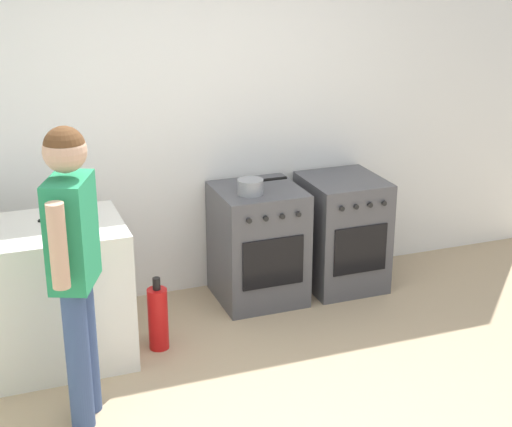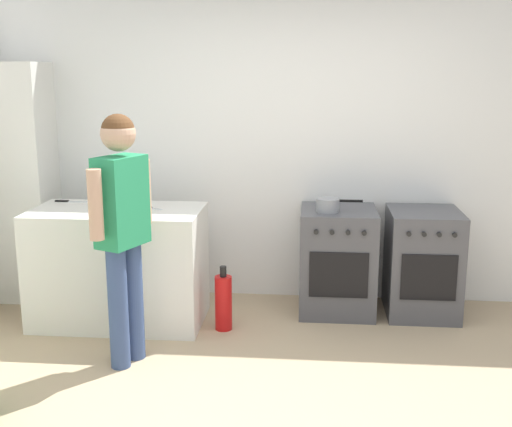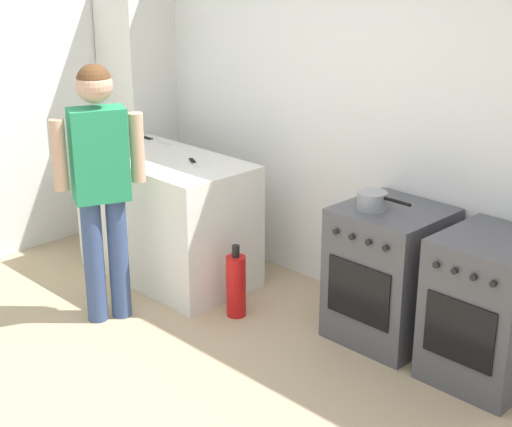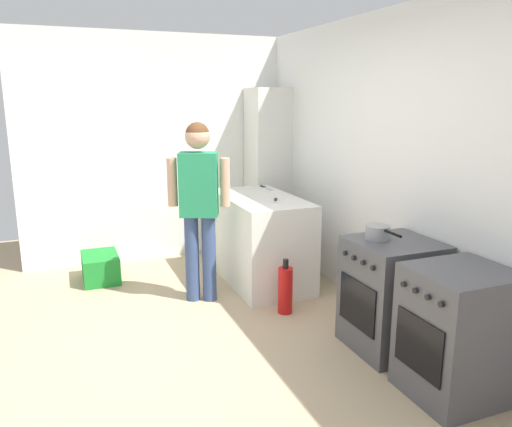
% 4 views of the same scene
% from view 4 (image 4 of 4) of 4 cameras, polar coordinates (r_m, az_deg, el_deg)
% --- Properties ---
extents(ground_plane, '(8.00, 8.00, 0.00)m').
position_cam_4_polar(ground_plane, '(3.82, -8.94, -16.60)').
color(ground_plane, tan).
extents(back_wall, '(6.00, 0.10, 2.60)m').
position_cam_4_polar(back_wall, '(4.22, 17.17, 4.60)').
color(back_wall, white).
rests_on(back_wall, ground).
extents(side_wall_left, '(0.10, 3.10, 2.60)m').
position_cam_4_polar(side_wall_left, '(5.98, -11.27, 7.25)').
color(side_wall_left, white).
rests_on(side_wall_left, ground).
extents(counter_unit, '(1.30, 0.70, 0.90)m').
position_cam_4_polar(counter_unit, '(5.17, 0.52, -2.98)').
color(counter_unit, silver).
rests_on(counter_unit, ground).
extents(oven_left, '(0.60, 0.62, 0.85)m').
position_cam_4_polar(oven_left, '(3.96, 15.24, -8.97)').
color(oven_left, '#4C4C51').
rests_on(oven_left, ground).
extents(oven_right, '(0.56, 0.62, 0.85)m').
position_cam_4_polar(oven_right, '(3.49, 22.05, -12.57)').
color(oven_right, '#4C4C51').
rests_on(oven_right, ground).
extents(pot, '(0.36, 0.18, 0.11)m').
position_cam_4_polar(pot, '(3.82, 13.76, -2.12)').
color(pot, gray).
rests_on(pot, oven_left).
extents(knife_carving, '(0.33, 0.04, 0.01)m').
position_cam_4_polar(knife_carving, '(5.54, 1.15, 2.93)').
color(knife_carving, silver).
rests_on(knife_carving, counter_unit).
extents(knife_paring, '(0.20, 0.12, 0.01)m').
position_cam_4_polar(knife_paring, '(4.88, 2.24, 1.53)').
color(knife_paring, silver).
rests_on(knife_paring, counter_unit).
extents(person, '(0.32, 0.53, 1.67)m').
position_cam_4_polar(person, '(4.58, -6.53, 1.98)').
color(person, '#384C7A').
rests_on(person, ground).
extents(fire_extinguisher, '(0.13, 0.13, 0.50)m').
position_cam_4_polar(fire_extinguisher, '(4.49, 3.37, -8.69)').
color(fire_extinguisher, red).
rests_on(fire_extinguisher, ground).
extents(recycling_crate_lower, '(0.52, 0.36, 0.28)m').
position_cam_4_polar(recycling_crate_lower, '(5.53, -17.34, -5.89)').
color(recycling_crate_lower, '#1E842D').
rests_on(recycling_crate_lower, ground).
extents(larder_cabinet, '(0.48, 0.44, 2.00)m').
position_cam_4_polar(larder_cabinet, '(6.10, 1.33, 4.77)').
color(larder_cabinet, silver).
rests_on(larder_cabinet, ground).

